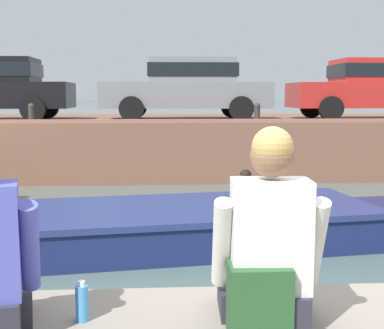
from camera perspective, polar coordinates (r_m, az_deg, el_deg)
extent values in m
plane|color=#4C605B|center=(7.81, 2.69, -7.70)|extent=(400.00, 400.00, 0.00)
cube|color=brown|center=(15.11, -0.31, 2.38)|extent=(60.00, 6.00, 1.41)
cube|color=#925F4C|center=(12.19, 0.42, 4.67)|extent=(60.00, 0.24, 0.08)
cube|color=navy|center=(7.38, 0.28, -6.78)|extent=(5.02, 2.57, 0.45)
cube|color=navy|center=(8.45, 19.84, -5.40)|extent=(1.10, 1.17, 0.45)
cube|color=navy|center=(7.32, 0.29, -4.75)|extent=(5.09, 2.64, 0.08)
cube|color=brown|center=(7.28, -2.50, -5.64)|extent=(0.49, 1.72, 0.06)
cube|color=black|center=(7.28, -19.49, -6.62)|extent=(0.19, 0.22, 0.45)
cube|color=#C64C51|center=(7.49, 5.69, -3.89)|extent=(0.24, 0.35, 0.44)
sphere|color=beige|center=(7.43, 5.73, -1.47)|extent=(0.19, 0.19, 0.19)
sphere|color=black|center=(7.42, 5.73, -1.17)|extent=(0.17, 0.17, 0.17)
cylinder|color=black|center=(13.26, -16.61, 5.71)|extent=(0.60, 0.19, 0.60)
cylinder|color=black|center=(14.92, -15.20, 5.92)|extent=(0.60, 0.19, 0.60)
cube|color=slate|center=(13.76, -0.72, 7.40)|extent=(4.27, 1.80, 0.64)
cube|color=slate|center=(13.78, -0.01, 9.98)|extent=(2.14, 1.57, 0.60)
cube|color=black|center=(13.78, -0.01, 9.98)|extent=(2.23, 1.61, 0.33)
cylinder|color=black|center=(12.88, -6.47, 5.93)|extent=(0.60, 0.19, 0.60)
cylinder|color=black|center=(14.68, -6.02, 6.12)|extent=(0.60, 0.19, 0.60)
cylinder|color=black|center=(12.98, 5.28, 5.96)|extent=(0.60, 0.19, 0.60)
cylinder|color=black|center=(14.77, 4.31, 6.15)|extent=(0.60, 0.19, 0.60)
cube|color=#B2231E|center=(14.77, 18.21, 7.04)|extent=(3.99, 1.68, 0.64)
cube|color=#B2231E|center=(14.84, 18.89, 9.41)|extent=(2.00, 1.47, 0.60)
cube|color=black|center=(14.84, 18.89, 9.41)|extent=(2.08, 1.51, 0.33)
cylinder|color=black|center=(13.55, 14.62, 5.81)|extent=(0.60, 0.18, 0.60)
cylinder|color=black|center=(15.18, 12.61, 6.02)|extent=(0.60, 0.18, 0.60)
cylinder|color=#2D2B28|center=(12.63, -16.74, 5.07)|extent=(0.14, 0.14, 0.35)
sphere|color=#2D2B28|center=(12.62, -16.77, 5.95)|extent=(0.15, 0.15, 0.15)
cylinder|color=#2D2B28|center=(12.49, 6.95, 5.30)|extent=(0.14, 0.14, 0.35)
sphere|color=#2D2B28|center=(12.49, 6.96, 6.20)|extent=(0.15, 0.15, 0.15)
cylinder|color=#4C51B2|center=(2.60, -16.95, -8.42)|extent=(0.15, 0.30, 0.47)
cube|color=#282833|center=(2.63, 8.21, -15.07)|extent=(0.35, 0.29, 0.20)
cube|color=#282833|center=(2.85, 7.48, -13.95)|extent=(0.45, 0.34, 0.14)
cube|color=silver|center=(2.52, 8.36, -7.48)|extent=(0.37, 0.24, 0.52)
cylinder|color=silver|center=(2.62, 12.96, -8.16)|extent=(0.10, 0.29, 0.47)
cylinder|color=silver|center=(2.55, 3.23, -8.40)|extent=(0.10, 0.29, 0.47)
sphere|color=brown|center=(2.45, 8.52, 0.92)|extent=(0.20, 0.20, 0.20)
sphere|color=tan|center=(2.43, 8.58, 1.82)|extent=(0.19, 0.19, 0.19)
cylinder|color=#3F8CCC|center=(2.76, -11.65, -14.29)|extent=(0.06, 0.06, 0.18)
cylinder|color=white|center=(2.72, -11.71, -12.30)|extent=(0.04, 0.04, 0.02)
cube|color=#234C28|center=(2.54, 7.17, -14.23)|extent=(0.28, 0.20, 0.34)
cube|color=#234C28|center=(2.66, 6.70, -14.38)|extent=(0.22, 0.06, 0.18)
torus|color=black|center=(2.47, 7.24, -10.14)|extent=(0.10, 0.02, 0.10)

